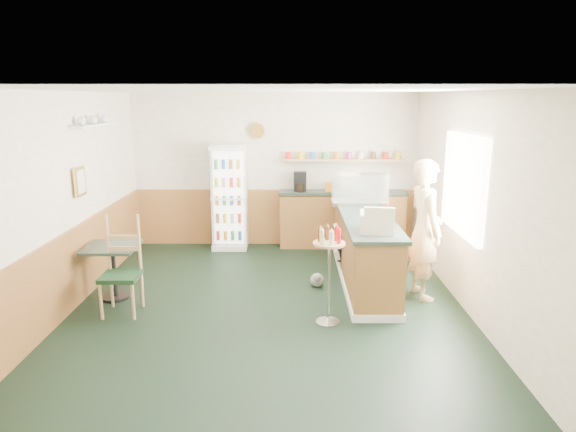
{
  "coord_description": "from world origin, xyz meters",
  "views": [
    {
      "loc": [
        0.31,
        -6.07,
        2.63
      ],
      "look_at": [
        0.26,
        0.6,
        1.07
      ],
      "focal_mm": 32.0,
      "sensor_mm": 36.0,
      "label": 1
    }
  ],
  "objects_px": {
    "shopkeeper": "(425,230)",
    "cafe_chair": "(122,262)",
    "condiment_stand": "(329,263)",
    "cash_register": "(377,222)",
    "cafe_table": "(113,262)",
    "drinks_fridge": "(230,197)",
    "display_case": "(360,189)"
  },
  "relations": [
    {
      "from": "shopkeeper",
      "to": "cafe_chair",
      "type": "height_order",
      "value": "shopkeeper"
    },
    {
      "from": "shopkeeper",
      "to": "condiment_stand",
      "type": "relative_size",
      "value": 1.6
    },
    {
      "from": "shopkeeper",
      "to": "cafe_chair",
      "type": "relative_size",
      "value": 1.53
    },
    {
      "from": "cash_register",
      "to": "shopkeeper",
      "type": "bearing_deg",
      "value": 37.14
    },
    {
      "from": "cash_register",
      "to": "cafe_table",
      "type": "height_order",
      "value": "cash_register"
    },
    {
      "from": "drinks_fridge",
      "to": "shopkeeper",
      "type": "xyz_separation_m",
      "value": [
        2.83,
        -2.3,
        0.01
      ]
    },
    {
      "from": "drinks_fridge",
      "to": "shopkeeper",
      "type": "distance_m",
      "value": 3.65
    },
    {
      "from": "shopkeeper",
      "to": "cafe_table",
      "type": "relative_size",
      "value": 2.56
    },
    {
      "from": "cafe_table",
      "to": "cafe_chair",
      "type": "distance_m",
      "value": 0.48
    },
    {
      "from": "drinks_fridge",
      "to": "cafe_table",
      "type": "relative_size",
      "value": 2.52
    },
    {
      "from": "shopkeeper",
      "to": "drinks_fridge",
      "type": "bearing_deg",
      "value": 41.01
    },
    {
      "from": "drinks_fridge",
      "to": "cafe_chair",
      "type": "distance_m",
      "value": 2.97
    },
    {
      "from": "cash_register",
      "to": "shopkeeper",
      "type": "distance_m",
      "value": 0.83
    },
    {
      "from": "shopkeeper",
      "to": "condiment_stand",
      "type": "xyz_separation_m",
      "value": [
        -1.31,
        -0.84,
        -0.18
      ]
    },
    {
      "from": "display_case",
      "to": "shopkeeper",
      "type": "relative_size",
      "value": 0.46
    },
    {
      "from": "drinks_fridge",
      "to": "shopkeeper",
      "type": "relative_size",
      "value": 0.99
    },
    {
      "from": "condiment_stand",
      "to": "cafe_table",
      "type": "bearing_deg",
      "value": 165.01
    },
    {
      "from": "display_case",
      "to": "cafe_chair",
      "type": "bearing_deg",
      "value": -151.1
    },
    {
      "from": "drinks_fridge",
      "to": "cash_register",
      "type": "height_order",
      "value": "drinks_fridge"
    },
    {
      "from": "cash_register",
      "to": "condiment_stand",
      "type": "distance_m",
      "value": 0.85
    },
    {
      "from": "drinks_fridge",
      "to": "condiment_stand",
      "type": "bearing_deg",
      "value": -64.16
    },
    {
      "from": "condiment_stand",
      "to": "cafe_table",
      "type": "height_order",
      "value": "condiment_stand"
    },
    {
      "from": "drinks_fridge",
      "to": "cafe_chair",
      "type": "bearing_deg",
      "value": -109.83
    },
    {
      "from": "drinks_fridge",
      "to": "shopkeeper",
      "type": "bearing_deg",
      "value": -39.1
    },
    {
      "from": "shopkeeper",
      "to": "condiment_stand",
      "type": "height_order",
      "value": "shopkeeper"
    },
    {
      "from": "display_case",
      "to": "shopkeeper",
      "type": "distance_m",
      "value": 1.47
    },
    {
      "from": "cash_register",
      "to": "cafe_table",
      "type": "distance_m",
      "value": 3.47
    },
    {
      "from": "drinks_fridge",
      "to": "display_case",
      "type": "xyz_separation_m",
      "value": [
        2.13,
        -1.05,
        0.34
      ]
    },
    {
      "from": "cash_register",
      "to": "cafe_table",
      "type": "bearing_deg",
      "value": -177.27
    },
    {
      "from": "drinks_fridge",
      "to": "cash_register",
      "type": "xyz_separation_m",
      "value": [
        2.13,
        -2.7,
        0.21
      ]
    },
    {
      "from": "drinks_fridge",
      "to": "cash_register",
      "type": "bearing_deg",
      "value": -51.65
    },
    {
      "from": "drinks_fridge",
      "to": "cash_register",
      "type": "relative_size",
      "value": 4.29
    }
  ]
}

